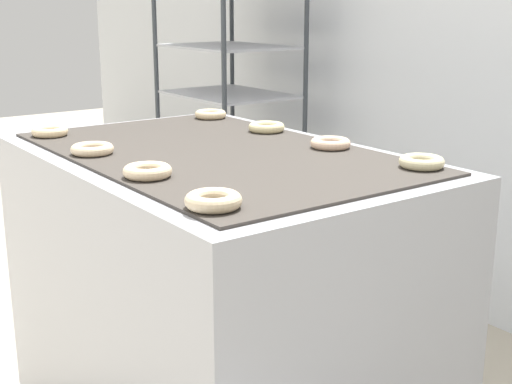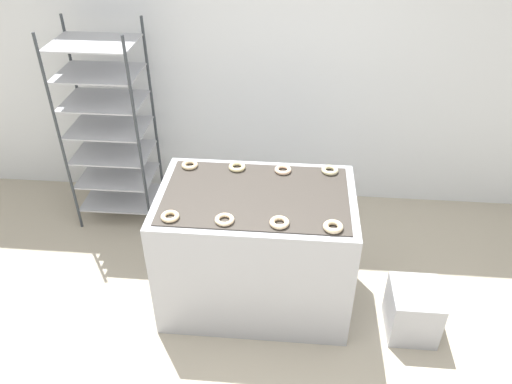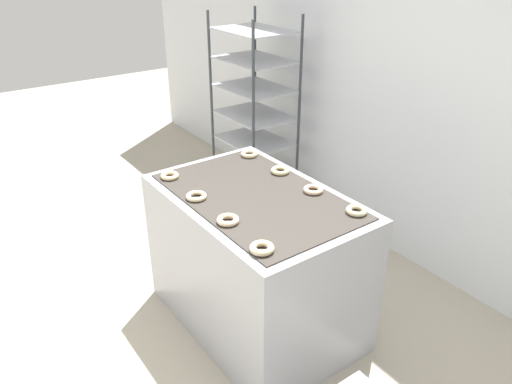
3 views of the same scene
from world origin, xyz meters
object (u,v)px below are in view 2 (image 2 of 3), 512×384
object	(u,v)px
donut_far_midleft	(237,167)
donut_far_midright	(283,170)
donut_near_midleft	(225,220)
baking_rack_cart	(109,128)
donut_far_left	(190,165)
donut_far_right	(330,170)
fryer_machine	(256,248)
glaze_bin	(413,310)
donut_near_left	(170,216)
donut_near_right	(333,227)
donut_near_midright	(279,222)

from	to	relation	value
donut_far_midleft	donut_far_midright	size ratio (longest dim) A/B	1.01
donut_near_midleft	donut_far_midright	bearing A→B (deg)	61.22
baking_rack_cart	donut_far_midright	size ratio (longest dim) A/B	14.72
donut_far_midright	donut_far_left	bearing A→B (deg)	179.49
donut_far_right	fryer_machine	bearing A→B (deg)	-146.96
fryer_machine	donut_far_right	world-z (taller)	donut_far_right
glaze_bin	donut_near_left	bearing A→B (deg)	-177.52
donut_far_midright	donut_far_right	xyz separation A→B (m)	(0.34, 0.02, 0.00)
baking_rack_cart	donut_near_left	bearing A→B (deg)	-56.62
baking_rack_cart	donut_near_right	bearing A→B (deg)	-34.62
donut_far_left	donut_near_midleft	bearing A→B (deg)	-61.07
baking_rack_cart	glaze_bin	distance (m)	2.83
baking_rack_cart	donut_near_midleft	distance (m)	1.72
donut_near_midleft	baking_rack_cart	bearing A→B (deg)	133.00
donut_far_midright	donut_near_left	bearing A→B (deg)	-138.12
glaze_bin	donut_near_left	world-z (taller)	donut_near_left
donut_near_left	donut_near_right	xyz separation A→B (m)	(1.02, -0.02, 0.00)
donut_near_midleft	donut_far_right	world-z (taller)	donut_far_right
fryer_machine	glaze_bin	bearing A→B (deg)	-11.81
baking_rack_cart	donut_far_midleft	bearing A→B (deg)	-28.30
baking_rack_cart	fryer_machine	bearing A→B (deg)	-35.22
donut_near_right	donut_far_midleft	world-z (taller)	donut_near_right
donut_near_midright	baking_rack_cart	bearing A→B (deg)	140.29
baking_rack_cart	glaze_bin	xyz separation A→B (m)	(2.47, -1.18, -0.72)
donut_near_midleft	donut_far_midright	size ratio (longest dim) A/B	1.02
donut_far_left	donut_far_midleft	xyz separation A→B (m)	(0.35, 0.00, 0.00)
donut_near_midleft	donut_far_left	size ratio (longest dim) A/B	1.04
glaze_bin	donut_near_left	size ratio (longest dim) A/B	3.22
donut_far_right	baking_rack_cart	bearing A→B (deg)	161.43
donut_near_left	donut_far_right	distance (m)	1.20
glaze_bin	donut_near_midright	world-z (taller)	donut_near_midright
donut_far_midleft	donut_far_right	bearing A→B (deg)	1.17
fryer_machine	donut_far_right	bearing A→B (deg)	33.04
donut_near_right	donut_far_midleft	distance (m)	0.92
fryer_machine	donut_near_left	distance (m)	0.78
fryer_machine	baking_rack_cart	xyz separation A→B (m)	(-1.34, 0.95, 0.43)
donut_near_midright	donut_far_right	world-z (taller)	same
donut_far_left	donut_far_midright	distance (m)	0.68
baking_rack_cart	donut_far_right	xyz separation A→B (m)	(1.85, -0.62, 0.06)
fryer_machine	glaze_bin	distance (m)	1.19
fryer_machine	baking_rack_cart	distance (m)	1.70
glaze_bin	donut_near_midleft	bearing A→B (deg)	-176.77
baking_rack_cart	glaze_bin	size ratio (longest dim) A/B	4.74
donut_near_right	donut_far_midleft	size ratio (longest dim) A/B	1.01
glaze_bin	donut_far_left	xyz separation A→B (m)	(-1.64, 0.55, 0.78)
donut_far_left	donut_far_right	bearing A→B (deg)	0.94
baking_rack_cart	donut_far_midleft	distance (m)	1.34
glaze_bin	donut_far_midleft	size ratio (longest dim) A/B	3.07
donut_near_midleft	donut_far_midright	world-z (taller)	same
baking_rack_cart	donut_near_left	xyz separation A→B (m)	(0.83, -1.25, 0.06)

